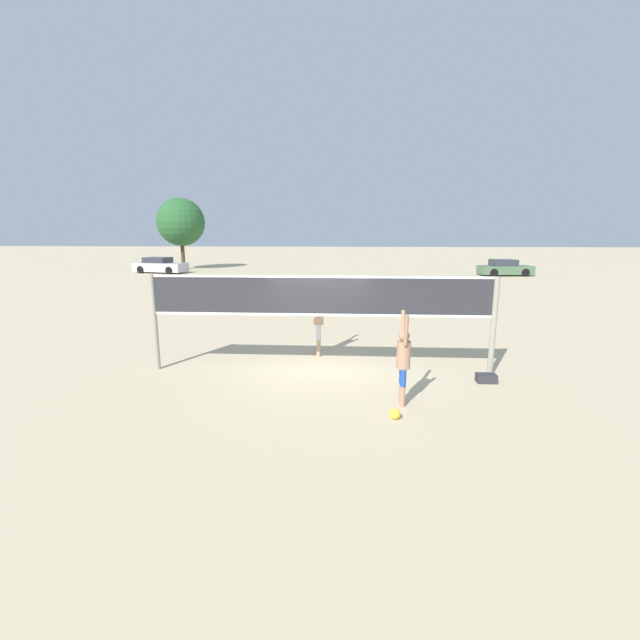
% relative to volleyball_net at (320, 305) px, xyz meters
% --- Properties ---
extents(ground_plane, '(200.00, 200.00, 0.00)m').
position_rel_volleyball_net_xyz_m(ground_plane, '(0.00, 0.00, -1.74)').
color(ground_plane, '#C6B28C').
extents(volleyball_net, '(8.68, 0.14, 2.49)m').
position_rel_volleyball_net_xyz_m(volleyball_net, '(0.00, 0.00, 0.00)').
color(volleyball_net, gray).
rests_on(volleyball_net, ground_plane).
extents(player_spiker, '(0.28, 0.68, 1.96)m').
position_rel_volleyball_net_xyz_m(player_spiker, '(1.83, -2.02, -0.72)').
color(player_spiker, tan).
rests_on(player_spiker, ground_plane).
extents(player_blocker, '(0.28, 0.73, 2.30)m').
position_rel_volleyball_net_xyz_m(player_blocker, '(-0.13, 1.50, -0.52)').
color(player_blocker, tan).
rests_on(player_blocker, ground_plane).
extents(volleyball, '(0.21, 0.21, 0.21)m').
position_rel_volleyball_net_xyz_m(volleyball, '(1.61, -2.73, -1.64)').
color(volleyball, yellow).
rests_on(volleyball, ground_plane).
extents(gear_bag, '(0.46, 0.29, 0.20)m').
position_rel_volleyball_net_xyz_m(gear_bag, '(4.02, -0.53, -1.64)').
color(gear_bag, '#2D2D33').
rests_on(gear_bag, ground_plane).
extents(parked_car_near, '(4.36, 2.14, 1.34)m').
position_rel_volleyball_net_xyz_m(parked_car_near, '(13.82, 26.07, -1.14)').
color(parked_car_near, '#4C6B4C').
rests_on(parked_car_near, ground_plane).
extents(parked_car_mid, '(4.96, 2.70, 1.38)m').
position_rel_volleyball_net_xyz_m(parked_car_mid, '(-15.89, 26.70, -1.11)').
color(parked_car_mid, '#B7B7BC').
rests_on(parked_car_mid, ground_plane).
extents(tree_left_cluster, '(4.53, 4.53, 6.78)m').
position_rel_volleyball_net_xyz_m(tree_left_cluster, '(-15.32, 30.76, 2.76)').
color(tree_left_cluster, '#4C3823').
rests_on(tree_left_cluster, ground_plane).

